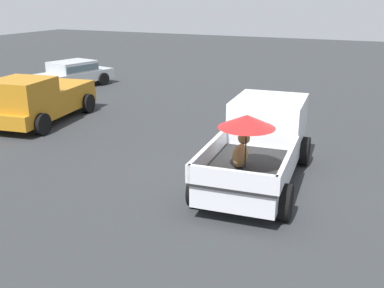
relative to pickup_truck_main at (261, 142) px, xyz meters
The scene contains 4 objects.
ground_plane 1.05m from the pickup_truck_main, behind, with size 80.00×80.00×0.00m, color #2D3033.
pickup_truck_main is the anchor object (origin of this frame).
pickup_truck_red 9.14m from the pickup_truck_main, 78.75° to the left, with size 5.01×2.70×1.80m.
parked_sedan_near 14.45m from the pickup_truck_main, 57.86° to the left, with size 4.57×2.64×1.33m.
Camera 1 is at (-10.38, -2.94, 4.59)m, focal length 42.28 mm.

